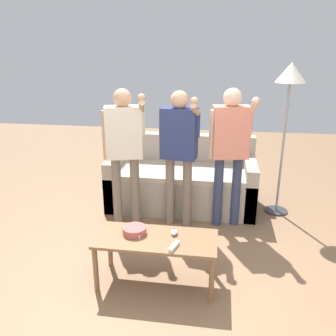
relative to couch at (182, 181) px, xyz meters
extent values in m
plane|color=brown|center=(0.13, -1.59, -0.31)|extent=(12.00, 12.00, 0.00)
cube|color=#9E9384|center=(0.00, -0.04, -0.08)|extent=(1.84, 0.87, 0.46)
cube|color=#AA9F8F|center=(0.00, -0.11, 0.17)|extent=(1.56, 0.75, 0.06)
cube|color=#9E9384|center=(0.00, 0.31, 0.35)|extent=(1.84, 0.18, 0.41)
cube|color=#9E9384|center=(-0.85, -0.04, 0.01)|extent=(0.14, 0.87, 0.65)
cube|color=#9E9384|center=(0.85, -0.04, 0.01)|extent=(0.14, 0.87, 0.65)
cube|color=brown|center=(-0.03, -1.68, 0.12)|extent=(1.03, 0.45, 0.03)
cylinder|color=brown|center=(-0.52, -1.88, -0.10)|extent=(0.04, 0.04, 0.42)
cylinder|color=brown|center=(0.45, -1.88, -0.10)|extent=(0.04, 0.04, 0.42)
cylinder|color=brown|center=(-0.52, -1.49, -0.10)|extent=(0.04, 0.04, 0.42)
cylinder|color=brown|center=(0.45, -1.49, -0.10)|extent=(0.04, 0.04, 0.42)
cylinder|color=#B24C47|center=(-0.23, -1.64, 0.16)|extent=(0.21, 0.21, 0.06)
ellipsoid|color=white|center=(0.11, -1.61, 0.15)|extent=(0.06, 0.09, 0.05)
cylinder|color=#4C4C51|center=(0.11, -1.59, 0.18)|extent=(0.02, 0.02, 0.01)
cylinder|color=#2D2D33|center=(1.20, -0.06, -0.30)|extent=(0.28, 0.28, 0.02)
cylinder|color=gray|center=(1.20, -0.06, 0.49)|extent=(0.03, 0.03, 1.57)
cone|color=silver|center=(1.20, -0.06, 1.39)|extent=(0.34, 0.34, 0.22)
cylinder|color=#756656|center=(-0.67, -0.69, 0.10)|extent=(0.10, 0.10, 0.82)
cylinder|color=#756656|center=(-0.47, -0.64, 0.10)|extent=(0.10, 0.10, 0.82)
cube|color=beige|center=(-0.57, -0.67, 0.79)|extent=(0.43, 0.30, 0.56)
sphere|color=tan|center=(-0.57, -0.67, 1.16)|extent=(0.19, 0.19, 0.19)
cylinder|color=tan|center=(-0.76, -0.72, 0.76)|extent=(0.07, 0.07, 0.53)
cylinder|color=beige|center=(-0.38, -0.61, 0.89)|extent=(0.07, 0.07, 0.27)
cylinder|color=tan|center=(-0.36, -0.68, 1.06)|extent=(0.13, 0.27, 0.19)
sphere|color=tan|center=(-0.35, -0.75, 1.17)|extent=(0.08, 0.08, 0.08)
cylinder|color=#756656|center=(-0.08, -0.56, 0.09)|extent=(0.10, 0.10, 0.81)
cylinder|color=#756656|center=(0.12, -0.58, 0.09)|extent=(0.10, 0.10, 0.81)
cube|color=navy|center=(0.02, -0.57, 0.77)|extent=(0.41, 0.25, 0.55)
sphere|color=tan|center=(0.02, -0.57, 1.14)|extent=(0.19, 0.19, 0.19)
cylinder|color=tan|center=(-0.17, -0.54, 0.75)|extent=(0.07, 0.07, 0.52)
cylinder|color=navy|center=(0.21, -0.60, 0.88)|extent=(0.07, 0.07, 0.26)
cylinder|color=tan|center=(0.20, -0.67, 1.04)|extent=(0.10, 0.26, 0.20)
sphere|color=tan|center=(0.19, -0.74, 1.15)|extent=(0.08, 0.08, 0.08)
cylinder|color=#2D3856|center=(0.47, -0.52, 0.10)|extent=(0.10, 0.10, 0.82)
cylinder|color=#2D3856|center=(0.67, -0.48, 0.10)|extent=(0.10, 0.10, 0.82)
cube|color=#DB7F6B|center=(0.57, -0.50, 0.79)|extent=(0.42, 0.28, 0.56)
sphere|color=beige|center=(0.57, -0.50, 1.16)|extent=(0.20, 0.20, 0.20)
cylinder|color=beige|center=(0.38, -0.53, 0.76)|extent=(0.07, 0.07, 0.53)
cylinder|color=#DB7F6B|center=(0.76, -0.46, 0.90)|extent=(0.07, 0.07, 0.27)
cylinder|color=beige|center=(0.78, -0.55, 1.05)|extent=(0.11, 0.25, 0.23)
sphere|color=beige|center=(0.79, -0.63, 1.15)|extent=(0.08, 0.08, 0.08)
cube|color=white|center=(-0.18, -1.64, 0.14)|extent=(0.04, 0.16, 0.03)
cylinder|color=silver|center=(-0.18, -1.61, 0.16)|extent=(0.01, 0.01, 0.00)
cube|color=silver|center=(-0.18, -1.69, 0.16)|extent=(0.02, 0.02, 0.00)
cube|color=white|center=(0.14, -1.82, 0.14)|extent=(0.08, 0.15, 0.03)
cylinder|color=silver|center=(0.14, -1.79, 0.16)|extent=(0.01, 0.01, 0.00)
cube|color=silver|center=(0.12, -1.86, 0.16)|extent=(0.02, 0.02, 0.00)
camera|label=1|loc=(0.46, -4.28, 1.67)|focal=37.92mm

